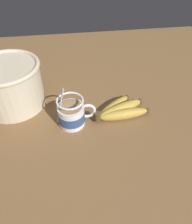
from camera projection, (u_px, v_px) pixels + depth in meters
The scene contains 4 objects.
table at pixel (95, 117), 75.62cm from camera, with size 133.10×133.10×3.98cm.
coffee_mug at pixel (72, 114), 68.15cm from camera, with size 12.56×8.50×14.10cm.
banana_bunch at pixel (120, 110), 72.72cm from camera, with size 19.24×12.51×4.14cm.
woven_basket at pixel (10, 84), 72.60cm from camera, with size 22.10×22.10×15.59cm.
Camera 1 is at (-7.39, -53.57, 54.89)cm, focal length 35.00 mm.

